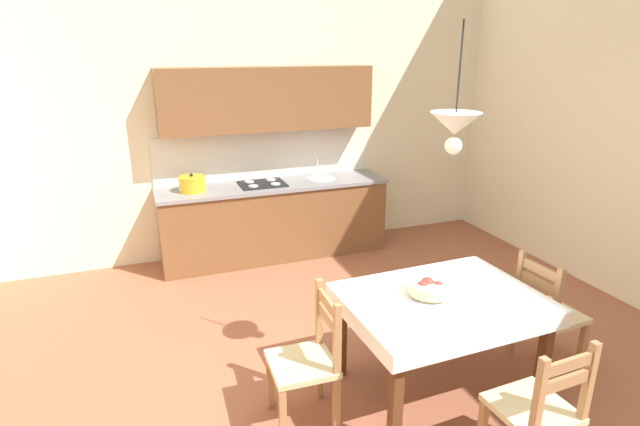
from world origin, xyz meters
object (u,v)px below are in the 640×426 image
(dining_chair_tv_side, at_px, (308,361))
(fruit_bowl, at_px, (429,288))
(dining_chair_camera_side, at_px, (538,411))
(dining_chair_window_side, at_px, (547,314))
(kitchen_cabinetry, at_px, (272,186))
(dining_table, at_px, (441,312))
(pendant_lamp, at_px, (455,125))

(dining_chair_tv_side, xyz_separation_m, fruit_bowl, (0.91, 0.01, 0.37))
(dining_chair_camera_side, relative_size, dining_chair_tv_side, 1.00)
(dining_chair_window_side, bearing_deg, kitchen_cabinetry, 115.40)
(kitchen_cabinetry, bearing_deg, fruit_bowl, -82.90)
(dining_chair_window_side, xyz_separation_m, fruit_bowl, (-1.03, 0.08, 0.37))
(dining_table, bearing_deg, dining_chair_camera_side, -84.92)
(dining_chair_window_side, xyz_separation_m, dining_chair_tv_side, (-1.94, 0.07, 0.00))
(dining_chair_camera_side, xyz_separation_m, fruit_bowl, (-0.16, 0.93, 0.37))
(dining_table, distance_m, fruit_bowl, 0.21)
(kitchen_cabinetry, bearing_deg, dining_chair_tv_side, -101.03)
(kitchen_cabinetry, height_order, dining_chair_window_side, kitchen_cabinetry)
(dining_table, bearing_deg, fruit_bowl, 150.45)
(dining_chair_window_side, height_order, pendant_lamp, pendant_lamp)
(dining_chair_camera_side, bearing_deg, dining_chair_tv_side, 139.32)
(kitchen_cabinetry, height_order, dining_chair_tv_side, kitchen_cabinetry)
(dining_table, distance_m, dining_chair_window_side, 0.97)
(pendant_lamp, bearing_deg, dining_chair_tv_side, 177.74)
(dining_chair_window_side, bearing_deg, dining_table, 177.76)
(dining_chair_tv_side, relative_size, fruit_bowl, 3.10)
(dining_chair_window_side, relative_size, fruit_bowl, 3.10)
(dining_chair_window_side, bearing_deg, dining_chair_tv_side, 177.87)
(kitchen_cabinetry, relative_size, fruit_bowl, 8.89)
(pendant_lamp, bearing_deg, dining_chair_camera_side, -83.85)
(dining_chair_window_side, bearing_deg, pendant_lamp, 177.99)
(dining_chair_window_side, distance_m, fruit_bowl, 1.10)
(dining_chair_window_side, distance_m, pendant_lamp, 1.79)
(dining_chair_window_side, height_order, dining_chair_tv_side, same)
(fruit_bowl, xyz_separation_m, pendant_lamp, (0.07, -0.05, 1.14))
(dining_table, xyz_separation_m, dining_chair_window_side, (0.95, -0.04, -0.19))
(fruit_bowl, bearing_deg, kitchen_cabinetry, 97.10)
(dining_table, relative_size, dining_chair_tv_side, 1.49)
(dining_chair_tv_side, relative_size, pendant_lamp, 1.16)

